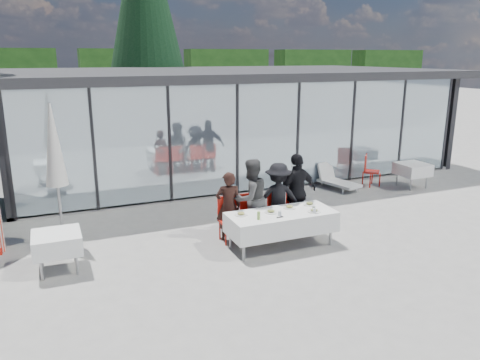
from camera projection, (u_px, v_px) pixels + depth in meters
name	position (u px, v px, depth m)	size (l,w,h in m)	color
ground	(265.00, 252.00, 9.60)	(90.00, 90.00, 0.00)	gray
pavilion	(219.00, 105.00, 17.07)	(14.80, 8.80, 3.44)	gray
treeline	(70.00, 80.00, 33.24)	(62.50, 2.00, 4.40)	black
dining_table	(281.00, 222.00, 9.76)	(2.26, 0.96, 0.75)	white
diner_a	(229.00, 206.00, 10.06)	(0.56, 0.56, 1.53)	black
diner_chair_a	(229.00, 216.00, 10.10)	(0.44, 0.44, 0.97)	red
diner_b	(251.00, 198.00, 10.23)	(0.86, 0.86, 1.76)	#434343
diner_chair_b	(251.00, 213.00, 10.30)	(0.44, 0.44, 0.97)	red
diner_c	(278.00, 198.00, 10.50)	(1.04, 1.04, 1.61)	black
diner_chair_c	(278.00, 210.00, 10.55)	(0.44, 0.44, 0.97)	red
diner_d	(297.00, 192.00, 10.65)	(1.05, 1.05, 1.79)	black
diner_chair_d	(297.00, 207.00, 10.73)	(0.44, 0.44, 0.97)	red
plate_a	(241.00, 214.00, 9.54)	(0.27, 0.27, 0.07)	white
plate_b	(271.00, 212.00, 9.69)	(0.27, 0.27, 0.07)	white
plate_c	(289.00, 207.00, 9.97)	(0.27, 0.27, 0.07)	white
plate_d	(310.00, 204.00, 10.19)	(0.27, 0.27, 0.07)	white
plate_extra	(314.00, 211.00, 9.74)	(0.27, 0.27, 0.07)	white
juice_bottle	(259.00, 216.00, 9.27)	(0.06, 0.06, 0.16)	#8DB94D
drinking_glasses	(303.00, 211.00, 9.66)	(0.89, 0.24, 0.10)	silver
folded_eyeglasses	(280.00, 217.00, 9.40)	(0.14, 0.03, 0.01)	black
spare_table_left	(57.00, 243.00, 8.64)	(0.86, 0.86, 0.74)	white
spare_table_right	(413.00, 169.00, 14.21)	(0.86, 0.86, 0.74)	white
spare_chair_a	(369.00, 169.00, 14.38)	(0.62, 0.62, 0.97)	red
spare_chair_b	(348.00, 163.00, 15.15)	(0.62, 0.62, 0.97)	red
market_umbrella	(55.00, 155.00, 9.40)	(0.50, 0.50, 3.00)	black
lounger	(335.00, 179.00, 14.22)	(0.92, 1.44, 0.72)	silver
conifer_tree	(145.00, 5.00, 19.83)	(4.00, 4.00, 10.50)	#382316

